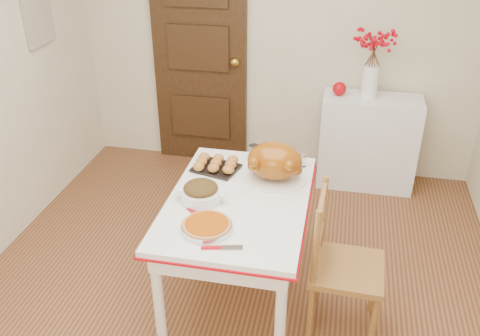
% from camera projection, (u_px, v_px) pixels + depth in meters
% --- Properties ---
extents(floor, '(3.50, 4.00, 0.00)m').
position_uv_depth(floor, '(229.00, 309.00, 3.29)').
color(floor, '#4F2E16').
rests_on(floor, ground).
extents(wall_back, '(3.50, 0.00, 2.50)m').
position_uv_depth(wall_back, '(279.00, 33.00, 4.39)').
color(wall_back, beige).
rests_on(wall_back, ground).
extents(door_back, '(0.85, 0.06, 2.06)m').
position_uv_depth(door_back, '(200.00, 54.00, 4.60)').
color(door_back, '#332214').
rests_on(door_back, ground).
extents(photo_board, '(0.03, 0.35, 0.45)m').
position_uv_depth(photo_board, '(38.00, 14.00, 3.89)').
color(photo_board, '#BEB799').
rests_on(photo_board, ground).
extents(sideboard, '(0.81, 0.36, 0.81)m').
position_uv_depth(sideboard, '(368.00, 142.00, 4.46)').
color(sideboard, white).
rests_on(sideboard, floor).
extents(kitchen_table, '(0.84, 1.22, 0.73)m').
position_uv_depth(kitchen_table, '(238.00, 248.00, 3.24)').
color(kitchen_table, white).
rests_on(kitchen_table, floor).
extents(chair_oak, '(0.42, 0.42, 0.93)m').
position_uv_depth(chair_oak, '(347.00, 266.00, 2.94)').
color(chair_oak, '#A36926').
rests_on(chair_oak, floor).
extents(berry_vase, '(0.29, 0.29, 0.56)m').
position_uv_depth(berry_vase, '(372.00, 65.00, 4.14)').
color(berry_vase, white).
rests_on(berry_vase, sideboard).
extents(apple, '(0.11, 0.11, 0.11)m').
position_uv_depth(apple, '(339.00, 89.00, 4.29)').
color(apple, '#AE050E').
rests_on(apple, sideboard).
extents(turkey_platter, '(0.46, 0.39, 0.25)m').
position_uv_depth(turkey_platter, '(275.00, 163.00, 3.19)').
color(turkey_platter, '#A05504').
rests_on(turkey_platter, kitchen_table).
extents(pumpkin_pie, '(0.33, 0.33, 0.06)m').
position_uv_depth(pumpkin_pie, '(207.00, 225.00, 2.78)').
color(pumpkin_pie, '#9E4005').
rests_on(pumpkin_pie, kitchen_table).
extents(stuffing_dish, '(0.36, 0.32, 0.12)m').
position_uv_depth(stuffing_dish, '(201.00, 192.00, 3.02)').
color(stuffing_dish, '#533C17').
rests_on(stuffing_dish, kitchen_table).
extents(rolls_tray, '(0.33, 0.28, 0.07)m').
position_uv_depth(rolls_tray, '(216.00, 164.00, 3.36)').
color(rolls_tray, '#B0611D').
rests_on(rolls_tray, kitchen_table).
extents(pie_server, '(0.22, 0.11, 0.01)m').
position_uv_depth(pie_server, '(222.00, 248.00, 2.65)').
color(pie_server, silver).
rests_on(pie_server, kitchen_table).
extents(carving_knife, '(0.25, 0.23, 0.01)m').
position_uv_depth(carving_knife, '(201.00, 218.00, 2.88)').
color(carving_knife, silver).
rests_on(carving_knife, kitchen_table).
extents(drinking_glass, '(0.07, 0.07, 0.11)m').
position_uv_depth(drinking_glass, '(254.00, 153.00, 3.46)').
color(drinking_glass, white).
rests_on(drinking_glass, kitchen_table).
extents(shaker_pair, '(0.10, 0.06, 0.09)m').
position_uv_depth(shaker_pair, '(299.00, 160.00, 3.39)').
color(shaker_pair, white).
rests_on(shaker_pair, kitchen_table).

